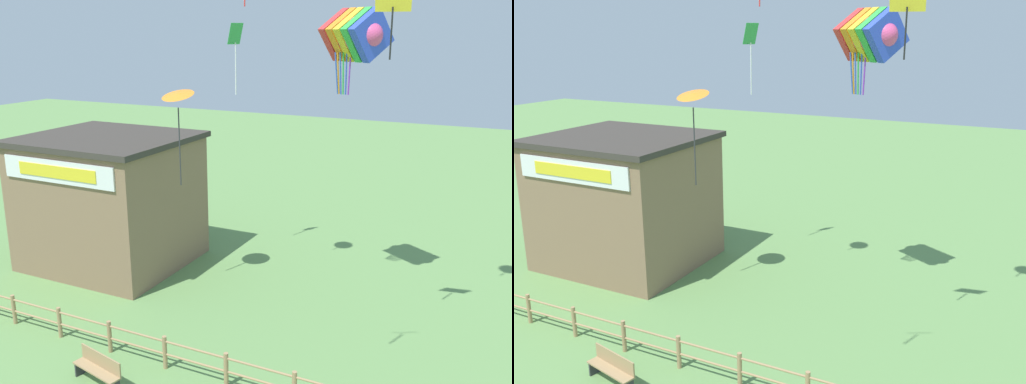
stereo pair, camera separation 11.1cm
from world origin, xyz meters
TOP-DOWN VIEW (x-y plane):
  - wooden_fence at (0.00, 7.64)m, footprint 21.53×0.14m
  - seaside_building at (-9.13, 13.79)m, footprint 6.79×6.10m
  - park_bench_by_building at (-3.46, 6.14)m, footprint 1.83×0.78m
  - kite_rainbow_parafoil at (1.15, 15.40)m, footprint 3.04×2.87m
  - kite_orange_delta at (-4.76, 12.82)m, footprint 1.36×1.33m
  - kite_green_diamond at (-4.34, 16.64)m, footprint 0.53×0.71m

SIDE VIEW (x-z plane):
  - park_bench_by_building at x=-3.46m, z-range 0.04..0.98m
  - wooden_fence at x=0.00m, z-range 0.08..1.17m
  - seaside_building at x=-9.13m, z-range 0.02..5.74m
  - kite_orange_delta at x=-4.76m, z-range 5.82..9.53m
  - kite_green_diamond at x=-4.34m, z-range 8.00..10.94m
  - kite_rainbow_parafoil at x=1.15m, z-range 8.37..11.43m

